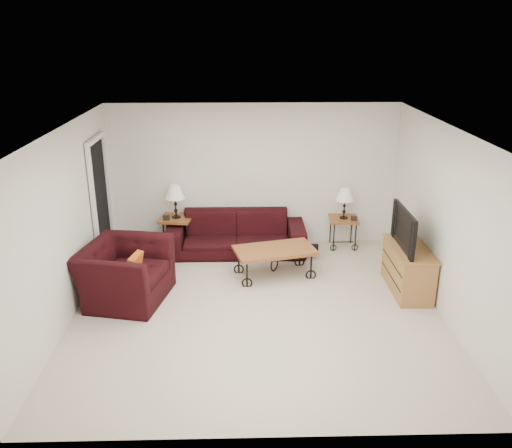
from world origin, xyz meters
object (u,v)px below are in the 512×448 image
Objects in this scene: lamp_left at (175,201)px; side_table_right at (343,233)px; side_table_left at (177,233)px; television at (411,229)px; coffee_table at (275,262)px; armchair at (125,273)px; backpack at (310,243)px; lamp_right at (344,203)px; sofa at (236,233)px; tv_stand at (408,269)px.

side_table_right is at bearing 0.00° from lamp_left.
side_table_left is 0.57× the size of television.
lamp_left is 0.57× the size of television.
coffee_table is 2.29m from armchair.
coffee_table is at bearing -34.99° from side_table_left.
coffee_table is at bearing -144.15° from backpack.
lamp_left is 1.07× the size of lamp_right.
sofa is at bearing -120.97° from television.
television reaches higher than lamp_left.
side_table_left is 2.33m from backpack.
side_table_left is 0.58m from lamp_left.
lamp_right is 3.94m from armchair.
tv_stand reaches higher than coffee_table.
backpack is (2.82, 1.43, -0.17)m from armchair.
armchair is (-2.17, -0.70, 0.18)m from coffee_table.
coffee_table is at bearing -137.97° from lamp_right.
side_table_right reaches higher than coffee_table.
side_table_left is 0.48× the size of coffee_table.
television reaches higher than backpack.
lamp_left is at bearing 145.01° from coffee_table.
side_table_left is 2.92m from side_table_right.
lamp_left is at bearing -115.46° from television.
side_table_right is 1.72m from coffee_table.
armchair reaches higher than backpack.
side_table_right is 1.94m from television.
lamp_right is 0.44× the size of coffee_table.
sofa is at bearing -9.87° from side_table_left.
armchair is at bearing -133.18° from sofa.
armchair reaches higher than coffee_table.
coffee_table is 1.08× the size of tv_stand.
tv_stand is at bearing -30.77° from sofa.
lamp_left is at bearing 180.00° from side_table_right.
lamp_right is at bearing 0.00° from side_table_right.
television reaches higher than side_table_right.
television reaches higher than lamp_right.
lamp_left is 1.21× the size of backpack.
sofa is at bearing -9.87° from lamp_left.
side_table_left is at bearing 145.01° from coffee_table.
television is (1.91, -0.54, 0.75)m from coffee_table.
sofa is 2.08× the size of tv_stand.
side_table_right is at bearing 0.00° from side_table_left.
side_table_left is at bearing -115.46° from television.
sofa is at bearing 149.23° from tv_stand.
armchair is at bearing -87.83° from television.
sofa is at bearing 156.62° from backpack.
television is at bearing -15.82° from coffee_table.
lamp_right is 1.12× the size of backpack.
tv_stand is at bearing -68.91° from side_table_right.
side_table_left reaches higher than backpack.
lamp_left is 2.92m from lamp_right.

